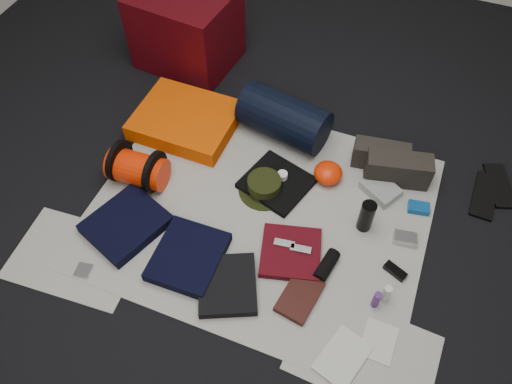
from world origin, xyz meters
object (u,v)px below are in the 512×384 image
(sleeping_pad, at_px, (186,120))
(navy_duffel, at_px, (284,118))
(stuff_sack, at_px, (138,169))
(compact_camera, at_px, (405,239))
(paperback_book, at_px, (300,297))
(water_bottle, at_px, (366,216))
(red_cabinet, at_px, (186,28))

(sleeping_pad, height_order, navy_duffel, navy_duffel)
(stuff_sack, relative_size, navy_duffel, 0.61)
(compact_camera, bearing_deg, sleeping_pad, 158.64)
(paperback_book, bearing_deg, water_bottle, 79.39)
(sleeping_pad, xyz_separation_m, navy_duffel, (0.52, 0.14, 0.08))
(red_cabinet, relative_size, compact_camera, 5.26)
(red_cabinet, bearing_deg, paperback_book, -42.13)
(navy_duffel, bearing_deg, stuff_sack, -124.18)
(compact_camera, height_order, paperback_book, compact_camera)
(red_cabinet, height_order, water_bottle, red_cabinet)
(water_bottle, height_order, paperback_book, water_bottle)
(stuff_sack, height_order, compact_camera, stuff_sack)
(sleeping_pad, relative_size, navy_duffel, 1.13)
(stuff_sack, distance_m, navy_duffel, 0.81)
(stuff_sack, bearing_deg, paperback_book, -18.60)
(sleeping_pad, height_order, stuff_sack, stuff_sack)
(stuff_sack, bearing_deg, compact_camera, 5.50)
(water_bottle, bearing_deg, navy_duffel, 142.58)
(navy_duffel, distance_m, water_bottle, 0.71)
(navy_duffel, xyz_separation_m, water_bottle, (0.56, -0.43, -0.03))
(sleeping_pad, height_order, water_bottle, water_bottle)
(navy_duffel, bearing_deg, red_cabinet, 163.80)
(stuff_sack, bearing_deg, water_bottle, 6.91)
(sleeping_pad, relative_size, compact_camera, 5.09)
(sleeping_pad, bearing_deg, red_cabinet, 113.97)
(water_bottle, bearing_deg, sleeping_pad, 165.14)
(compact_camera, bearing_deg, navy_duffel, 141.65)
(stuff_sack, bearing_deg, red_cabinet, 100.77)
(red_cabinet, bearing_deg, sleeping_pad, -60.01)
(stuff_sack, relative_size, water_bottle, 1.64)
(water_bottle, xyz_separation_m, compact_camera, (0.20, -0.01, -0.07))
(water_bottle, relative_size, compact_camera, 1.69)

